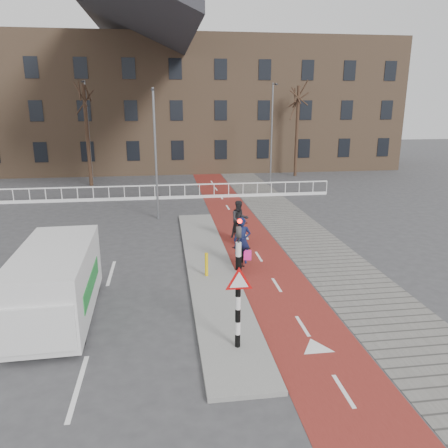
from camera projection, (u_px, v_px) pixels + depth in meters
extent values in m
plane|color=#38383A|center=(246.00, 314.00, 13.51)|extent=(120.00, 120.00, 0.00)
cube|color=maroon|center=(239.00, 225.00, 23.24)|extent=(2.50, 60.00, 0.01)
cube|color=slate|center=(290.00, 223.00, 23.61)|extent=(3.00, 60.00, 0.01)
cube|color=gray|center=(210.00, 267.00, 17.21)|extent=(1.80, 16.00, 0.12)
cylinder|color=black|center=(238.00, 296.00, 11.10)|extent=(0.14, 0.14, 2.88)
imported|color=black|center=(239.00, 227.00, 10.60)|extent=(0.13, 0.16, 0.80)
cylinder|color=#FF0C05|center=(240.00, 221.00, 10.42)|extent=(0.11, 0.02, 0.11)
cylinder|color=yellow|center=(206.00, 264.00, 16.04)|extent=(0.12, 0.12, 0.88)
imported|color=black|center=(242.00, 256.00, 17.05)|extent=(1.12, 2.09, 1.04)
imported|color=#12183B|center=(242.00, 240.00, 16.88)|extent=(0.74, 0.57, 1.81)
cube|color=#F62299|center=(248.00, 255.00, 16.50)|extent=(0.32, 0.24, 0.34)
imported|color=black|center=(239.00, 231.00, 20.16)|extent=(0.72, 1.90, 1.12)
imported|color=black|center=(239.00, 219.00, 20.01)|extent=(0.92, 0.75, 1.75)
cube|color=silver|center=(56.00, 282.00, 12.99)|extent=(2.16, 5.11, 2.02)
cube|color=#1D8532|center=(20.00, 287.00, 12.88)|extent=(0.11, 3.24, 0.55)
cube|color=#1D8532|center=(91.00, 283.00, 13.15)|extent=(0.11, 3.24, 0.55)
cube|color=black|center=(34.00, 301.00, 10.80)|extent=(1.82, 0.10, 0.90)
cylinder|color=black|center=(12.00, 338.00, 11.44)|extent=(0.27, 0.72, 0.71)
cylinder|color=black|center=(80.00, 333.00, 11.71)|extent=(0.27, 0.72, 0.71)
cylinder|color=black|center=(42.00, 286.00, 14.71)|extent=(0.27, 0.72, 0.71)
cylinder|color=black|center=(95.00, 282.00, 14.98)|extent=(0.27, 0.72, 0.71)
cube|color=silver|center=(124.00, 186.00, 28.80)|extent=(28.00, 0.08, 0.08)
cube|color=silver|center=(125.00, 199.00, 29.03)|extent=(28.00, 0.10, 0.20)
cube|color=#7F6047|center=(154.00, 105.00, 42.00)|extent=(46.00, 10.00, 12.00)
cylinder|color=#321F16|center=(88.00, 137.00, 33.10)|extent=(0.28, 0.28, 7.57)
cylinder|color=#321F16|center=(297.00, 132.00, 37.66)|extent=(0.27, 0.27, 7.63)
cylinder|color=slate|center=(156.00, 155.00, 23.56)|extent=(0.12, 0.12, 7.06)
cylinder|color=slate|center=(89.00, 134.00, 33.87)|extent=(0.12, 0.12, 7.89)
cylinder|color=slate|center=(272.00, 134.00, 34.31)|extent=(0.12, 0.12, 7.72)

